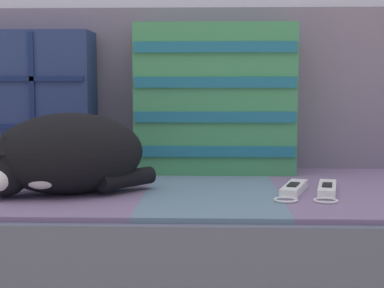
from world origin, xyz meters
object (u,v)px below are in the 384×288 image
at_px(throw_pillow_quilted, 14,102).
at_px(throw_pillow_striped, 215,99).
at_px(game_remote_near, 293,189).
at_px(game_remote_far, 327,190).
at_px(couch, 152,273).
at_px(sleeping_cat, 62,156).

height_order(throw_pillow_quilted, throw_pillow_striped, throw_pillow_striped).
relative_size(game_remote_near, game_remote_far, 0.99).
distance_m(throw_pillow_quilted, game_remote_far, 0.84).
distance_m(couch, throw_pillow_quilted, 0.58).
xyz_separation_m(game_remote_near, game_remote_far, (0.07, -0.00, 0.00)).
height_order(couch, game_remote_far, game_remote_far).
distance_m(throw_pillow_quilted, sleeping_cat, 0.40).
xyz_separation_m(couch, game_remote_near, (0.32, -0.12, 0.22)).
relative_size(throw_pillow_quilted, game_remote_near, 2.07).
distance_m(sleeping_cat, game_remote_near, 0.49).
xyz_separation_m(couch, throw_pillow_quilted, (-0.38, 0.18, 0.40)).
bearing_deg(game_remote_near, throw_pillow_quilted, 156.81).
relative_size(throw_pillow_quilted, throw_pillow_striped, 1.01).
height_order(couch, sleeping_cat, sleeping_cat).
bearing_deg(throw_pillow_striped, sleeping_cat, -134.48).
relative_size(throw_pillow_quilted, game_remote_far, 2.06).
bearing_deg(game_remote_near, sleeping_cat, -176.58).
relative_size(sleeping_cat, game_remote_near, 1.77).
relative_size(throw_pillow_striped, sleeping_cat, 1.16).
height_order(throw_pillow_quilted, sleeping_cat, throw_pillow_quilted).
relative_size(couch, throw_pillow_quilted, 4.39).
xyz_separation_m(throw_pillow_quilted, game_remote_near, (0.69, -0.30, -0.17)).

